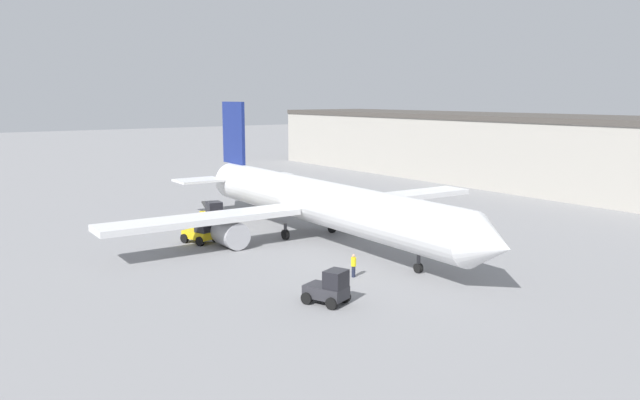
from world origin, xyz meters
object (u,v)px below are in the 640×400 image
Objects in this scene: airplane at (314,201)px; pushback_tug at (202,232)px; belt_loader_truck at (212,215)px; ground_crew_worker at (354,265)px; baggage_tug at (329,288)px.

pushback_tug is at bearing -112.01° from airplane.
belt_loader_truck is at bearing 127.41° from pushback_tug.
airplane is at bearing 37.17° from belt_loader_truck.
ground_crew_worker is 21.48m from belt_loader_truck.
ground_crew_worker is at bearing -4.51° from pushback_tug.
ground_crew_worker is at bearing 9.99° from belt_loader_truck.
ground_crew_worker is 0.47× the size of belt_loader_truck.
airplane is 12.08× the size of belt_loader_truck.
airplane is 11.22m from belt_loader_truck.
belt_loader_truck reaches higher than baggage_tug.
pushback_tug is at bearing -24.25° from belt_loader_truck.
baggage_tug is at bearing -59.72° from ground_crew_worker.
baggage_tug is 25.50m from belt_loader_truck.
belt_loader_truck is at bearing -150.18° from airplane.
belt_loader_truck is at bearing 148.71° from baggage_tug.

